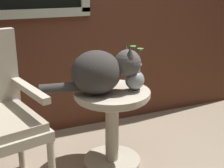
{
  "coord_description": "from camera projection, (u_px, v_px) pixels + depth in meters",
  "views": [
    {
      "loc": [
        -0.74,
        -1.75,
        1.31
      ],
      "look_at": [
        0.1,
        0.17,
        0.62
      ],
      "focal_mm": 50.85,
      "sensor_mm": 36.0,
      "label": 1
    }
  ],
  "objects": [
    {
      "name": "wicker_side_table",
      "position": [
        112.0,
        115.0,
        2.27
      ],
      "size": [
        0.54,
        0.54,
        0.57
      ],
      "color": "#B2A893",
      "rests_on": "ground_plane"
    },
    {
      "name": "cat",
      "position": [
        101.0,
        71.0,
        2.13
      ],
      "size": [
        0.69,
        0.35,
        0.32
      ],
      "color": "#33302D",
      "rests_on": "wicker_side_table"
    },
    {
      "name": "pewter_vase_with_ivy",
      "position": [
        135.0,
        77.0,
        2.19
      ],
      "size": [
        0.14,
        0.14,
        0.31
      ],
      "color": "gray",
      "rests_on": "wicker_side_table"
    }
  ]
}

